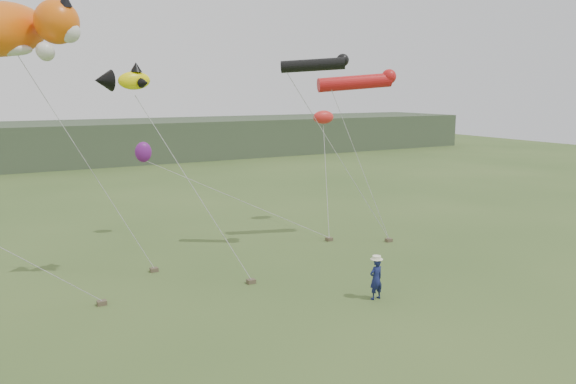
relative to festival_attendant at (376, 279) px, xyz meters
name	(u,v)px	position (x,y,z in m)	size (l,w,h in m)	color
ground	(342,306)	(-1.42, 0.02, -0.73)	(120.00, 120.00, 0.00)	#385123
headland	(58,144)	(-4.53, 44.71, 1.19)	(90.00, 13.00, 4.00)	#2D3D28
festival_attendant	(376,279)	(0.00, 0.00, 0.00)	(0.54, 0.35, 1.47)	#141B4D
sandbag_anchors	(258,263)	(-1.86, 5.46, -0.66)	(13.97, 3.89, 0.16)	brown
cat_kite	(14,28)	(-10.15, 7.85, 8.56)	(5.54, 4.36, 2.51)	#E95E0B
fish_kite	(123,80)	(-6.93, 5.84, 6.78)	(2.04, 1.36, 1.03)	yellow
tube_kites	(348,76)	(3.21, 6.47, 7.05)	(5.87, 2.55, 1.64)	black
misc_kites	(251,131)	(0.71, 11.36, 4.36)	(10.17, 2.53, 2.41)	red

